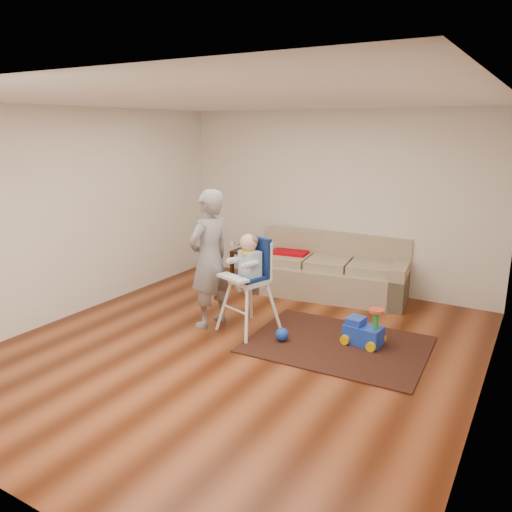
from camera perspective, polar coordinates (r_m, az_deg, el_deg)
The scene contains 9 objects.
ground at distance 5.76m, azimuth -2.06°, elevation -10.54°, with size 5.50×5.50×0.00m, color #451B09.
room_envelope at distance 5.70m, azimuth 0.65°, elevation 8.83°, with size 5.04×5.52×2.72m.
sofa at distance 7.48m, azimuth 8.33°, elevation -1.14°, with size 2.38×1.22×0.88m.
side_table at distance 8.23m, azimuth -0.69°, elevation -0.95°, with size 0.49×0.49×0.49m, color black, non-canonical shape.
area_rug at distance 5.92m, azimuth 9.26°, elevation -9.93°, with size 1.98×1.49×0.02m, color black.
ride_on_toy at distance 5.89m, azimuth 12.23°, elevation -7.72°, with size 0.42×0.30×0.46m, color blue, non-canonical shape.
toy_ball at distance 5.90m, azimuth 2.99°, elevation -8.93°, with size 0.16×0.16×0.16m, color blue.
high_chair at distance 6.04m, azimuth -0.83°, elevation -3.31°, with size 0.72×0.72×1.23m.
adult at distance 6.17m, azimuth -5.35°, elevation -0.36°, with size 0.63×0.41×1.73m, color gray.
Camera 1 is at (2.83, -4.39, 2.44)m, focal length 35.00 mm.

